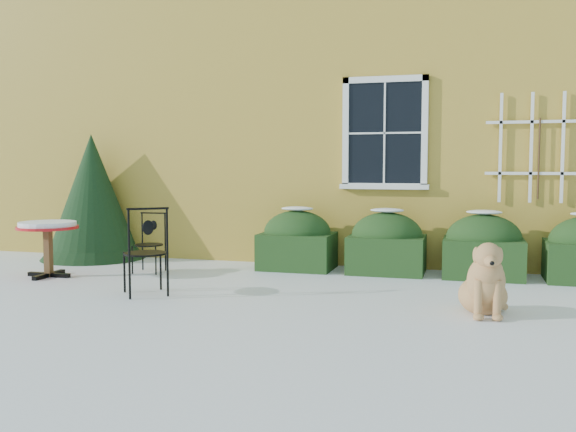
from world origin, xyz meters
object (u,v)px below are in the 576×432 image
(bistro_table, at_px, (48,231))
(dog, at_px, (485,285))
(patio_chair_near, at_px, (146,251))
(patio_chair_far, at_px, (150,243))
(evergreen_shrub, at_px, (93,209))

(bistro_table, height_order, dog, dog)
(bistro_table, distance_m, patio_chair_near, 2.02)
(patio_chair_near, distance_m, dog, 3.78)
(patio_chair_far, distance_m, dog, 4.74)
(evergreen_shrub, height_order, patio_chair_near, evergreen_shrub)
(evergreen_shrub, xyz_separation_m, bistro_table, (0.39, -1.69, -0.18))
(patio_chair_near, height_order, patio_chair_far, patio_chair_near)
(bistro_table, bearing_deg, evergreen_shrub, 102.99)
(patio_chair_far, height_order, dog, patio_chair_far)
(patio_chair_near, xyz_separation_m, patio_chair_far, (-0.74, 1.48, -0.10))
(patio_chair_near, bearing_deg, evergreen_shrub, -84.91)
(evergreen_shrub, relative_size, dog, 2.29)
(evergreen_shrub, xyz_separation_m, patio_chair_near, (2.26, -2.43, -0.29))
(evergreen_shrub, height_order, dog, evergreen_shrub)
(patio_chair_near, bearing_deg, patio_chair_far, -101.32)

